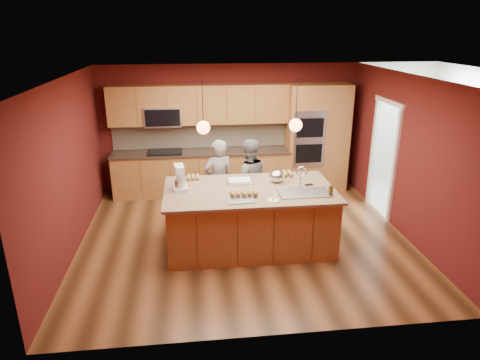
{
  "coord_description": "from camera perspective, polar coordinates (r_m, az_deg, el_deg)",
  "views": [
    {
      "loc": [
        -0.84,
        -6.53,
        3.42
      ],
      "look_at": [
        -0.09,
        -0.1,
        1.09
      ],
      "focal_mm": 32.0,
      "sensor_mm": 36.0,
      "label": 1
    }
  ],
  "objects": [
    {
      "name": "doorway_trim",
      "position": [
        8.49,
        18.51,
        2.57
      ],
      "size": [
        0.08,
        1.11,
        2.2
      ],
      "primitive_type": null,
      "color": "white",
      "rests_on": "wall_right"
    },
    {
      "name": "floor",
      "position": [
        7.42,
        0.59,
        -7.62
      ],
      "size": [
        5.5,
        5.5,
        0.0
      ],
      "primitive_type": "plane",
      "color": "#422813",
      "rests_on": "ground"
    },
    {
      "name": "wall_right",
      "position": [
        7.74,
        21.3,
        2.92
      ],
      "size": [
        0.0,
        5.0,
        5.0
      ],
      "primitive_type": "plane",
      "rotation": [
        1.57,
        0.0,
        -1.57
      ],
      "color": "#531513",
      "rests_on": "ground"
    },
    {
      "name": "laundry_room",
      "position": [
        9.43,
        27.17,
        8.7
      ],
      "size": [
        2.6,
        2.7,
        2.7
      ],
      "color": "beige",
      "rests_on": "ground"
    },
    {
      "name": "stand_mixer",
      "position": [
        6.75,
        -8.05,
        0.08
      ],
      "size": [
        0.25,
        0.32,
        0.4
      ],
      "rotation": [
        0.0,
        0.0,
        0.14
      ],
      "color": "white",
      "rests_on": "island"
    },
    {
      "name": "sheet_cake",
      "position": [
        7.05,
        -0.03,
        -0.13
      ],
      "size": [
        0.43,
        0.32,
        0.05
      ],
      "rotation": [
        0.0,
        0.0,
        0.0
      ],
      "color": "white",
      "rests_on": "island"
    },
    {
      "name": "mixing_bowl",
      "position": [
        7.06,
        4.93,
        0.5
      ],
      "size": [
        0.25,
        0.25,
        0.22
      ],
      "primitive_type": "ellipsoid",
      "color": "silver",
      "rests_on": "island"
    },
    {
      "name": "pendant_left",
      "position": [
        6.43,
        -4.91,
        7.02
      ],
      "size": [
        0.2,
        0.2,
        0.8
      ],
      "color": "black",
      "rests_on": "ceiling"
    },
    {
      "name": "tumbler",
      "position": [
        6.67,
        12.0,
        -1.36
      ],
      "size": [
        0.07,
        0.07,
        0.14
      ],
      "primitive_type": "cylinder",
      "color": "#39270D",
      "rests_on": "island"
    },
    {
      "name": "wall_back",
      "position": [
        9.31,
        -1.34,
        6.96
      ],
      "size": [
        5.5,
        0.0,
        5.5
      ],
      "primitive_type": "plane",
      "rotation": [
        1.57,
        0.0,
        0.0
      ],
      "color": "#531513",
      "rests_on": "ground"
    },
    {
      "name": "island",
      "position": [
        6.96,
        1.38,
        -4.92
      ],
      "size": [
        2.69,
        1.5,
        1.37
      ],
      "color": "#935927",
      "rests_on": "floor"
    },
    {
      "name": "wall_left",
      "position": [
        7.11,
        -21.93,
        1.43
      ],
      "size": [
        0.0,
        5.0,
        5.0
      ],
      "primitive_type": "plane",
      "rotation": [
        1.57,
        0.0,
        1.57
      ],
      "color": "#531513",
      "rests_on": "ground"
    },
    {
      "name": "ceiling",
      "position": [
        6.63,
        0.67,
        13.58
      ],
      "size": [
        5.5,
        5.5,
        0.0
      ],
      "primitive_type": "plane",
      "rotation": [
        3.14,
        0.0,
        0.0
      ],
      "color": "white",
      "rests_on": "ground"
    },
    {
      "name": "dryer",
      "position": [
        9.96,
        23.93,
        0.82
      ],
      "size": [
        0.61,
        0.63,
        0.94
      ],
      "primitive_type": "cube",
      "rotation": [
        0.0,
        0.0,
        0.05
      ],
      "color": "white",
      "rests_on": "floor"
    },
    {
      "name": "oven_column",
      "position": [
        9.41,
        10.17,
        5.55
      ],
      "size": [
        1.3,
        0.62,
        2.3
      ],
      "color": "#935927",
      "rests_on": "floor"
    },
    {
      "name": "cooling_rack",
      "position": [
        6.33,
        0.09,
        -2.65
      ],
      "size": [
        0.42,
        0.31,
        0.02
      ],
      "primitive_type": "cube",
      "rotation": [
        0.0,
        0.0,
        0.05
      ],
      "color": "#ADAFB4",
      "rests_on": "island"
    },
    {
      "name": "cupcakes_left",
      "position": [
        7.24,
        -6.28,
        0.38
      ],
      "size": [
        0.22,
        0.22,
        0.07
      ],
      "primitive_type": null,
      "color": "tan",
      "rests_on": "island"
    },
    {
      "name": "pendant_right",
      "position": [
        6.62,
        7.42,
        7.3
      ],
      "size": [
        0.2,
        0.2,
        0.8
      ],
      "color": "black",
      "rests_on": "ceiling"
    },
    {
      "name": "person_left",
      "position": [
        7.75,
        -2.88,
        -0.16
      ],
      "size": [
        0.66,
        0.54,
        1.55
      ],
      "primitive_type": "imported",
      "rotation": [
        0.0,
        0.0,
        3.49
      ],
      "color": "black",
      "rests_on": "floor"
    },
    {
      "name": "wall_front",
      "position": [
        4.61,
        4.6,
        -6.93
      ],
      "size": [
        5.5,
        0.0,
        5.5
      ],
      "primitive_type": "plane",
      "rotation": [
        -1.57,
        0.0,
        0.0
      ],
      "color": "#531513",
      "rests_on": "ground"
    },
    {
      "name": "cupcakes_right",
      "position": [
        7.4,
        6.32,
        0.85
      ],
      "size": [
        0.17,
        0.26,
        0.08
      ],
      "primitive_type": null,
      "color": "tan",
      "rests_on": "island"
    },
    {
      "name": "washer",
      "position": [
        9.36,
        26.44,
        -0.69
      ],
      "size": [
        0.69,
        0.7,
        0.94
      ],
      "primitive_type": "cube",
      "rotation": [
        0.0,
        0.0,
        -0.19
      ],
      "color": "white",
      "rests_on": "floor"
    },
    {
      "name": "person_right",
      "position": [
        7.8,
        1.14,
        -0.02
      ],
      "size": [
        0.79,
        0.64,
        1.55
      ],
      "primitive_type": "imported",
      "rotation": [
        0.0,
        0.0,
        3.21
      ],
      "color": "slate",
      "rests_on": "floor"
    },
    {
      "name": "plate",
      "position": [
        6.33,
        4.44,
        -2.72
      ],
      "size": [
        0.18,
        0.18,
        0.01
      ],
      "primitive_type": "cylinder",
      "color": "white",
      "rests_on": "island"
    },
    {
      "name": "phone",
      "position": [
        7.03,
        9.17,
        -0.61
      ],
      "size": [
        0.14,
        0.1,
        0.01
      ],
      "primitive_type": "cube",
      "rotation": [
        0.0,
        0.0,
        0.24
      ],
      "color": "black",
      "rests_on": "island"
    },
    {
      "name": "cabinet_run",
      "position": [
        9.11,
        -5.44,
        4.22
      ],
      "size": [
        3.74,
        0.64,
        2.3
      ],
      "color": "#935927",
      "rests_on": "floor"
    },
    {
      "name": "cupcakes_rack",
      "position": [
        6.44,
        0.52,
        -1.8
      ],
      "size": [
        0.44,
        0.17,
        0.08
      ],
      "primitive_type": null,
      "color": "tan",
      "rests_on": "island"
    }
  ]
}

